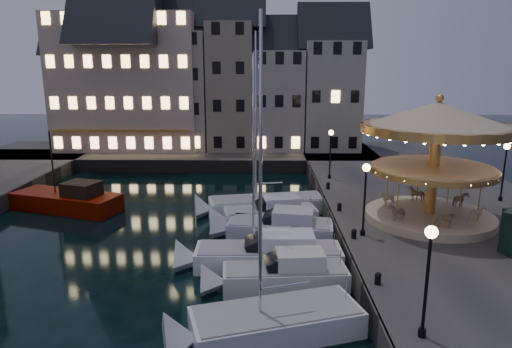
{
  "coord_description": "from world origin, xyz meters",
  "views": [
    {
      "loc": [
        1.52,
        -23.58,
        10.71
      ],
      "look_at": [
        1.0,
        8.0,
        3.2
      ],
      "focal_mm": 32.0,
      "sensor_mm": 36.0,
      "label": 1
    }
  ],
  "objects_px": {
    "streetlamp_d": "(505,164)",
    "bollard_b": "(354,233)",
    "bollard_a": "(378,278)",
    "motorboat_e": "(265,216)",
    "motorboat_d": "(274,228)",
    "streetlamp_c": "(331,147)",
    "bollard_d": "(328,185)",
    "motorboat_c": "(261,255)",
    "streetlamp_b": "(365,189)",
    "motorboat_b": "(276,277)",
    "bollard_c": "(339,206)",
    "streetlamp_a": "(428,266)",
    "motorboat_a": "(263,325)",
    "red_fishing_boat": "(69,201)",
    "carousel": "(436,139)",
    "motorboat_f": "(259,206)"
  },
  "relations": [
    {
      "from": "bollard_a",
      "to": "bollard_c",
      "type": "height_order",
      "value": "same"
    },
    {
      "from": "streetlamp_b",
      "to": "bollard_d",
      "type": "xyz_separation_m",
      "value": [
        -0.6,
        10.0,
        -2.41
      ]
    },
    {
      "from": "motorboat_a",
      "to": "motorboat_d",
      "type": "height_order",
      "value": "motorboat_a"
    },
    {
      "from": "bollard_b",
      "to": "motorboat_d",
      "type": "distance_m",
      "value": 5.59
    },
    {
      "from": "bollard_a",
      "to": "bollard_b",
      "type": "xyz_separation_m",
      "value": [
        0.0,
        5.5,
        0.0
      ]
    },
    {
      "from": "streetlamp_b",
      "to": "bollard_b",
      "type": "relative_size",
      "value": 7.32
    },
    {
      "from": "streetlamp_b",
      "to": "motorboat_e",
      "type": "distance_m",
      "value": 8.45
    },
    {
      "from": "motorboat_d",
      "to": "motorboat_f",
      "type": "bearing_deg",
      "value": 100.79
    },
    {
      "from": "bollard_d",
      "to": "motorboat_c",
      "type": "xyz_separation_m",
      "value": [
        -5.19,
        -11.49,
        -0.92
      ]
    },
    {
      "from": "motorboat_c",
      "to": "streetlamp_a",
      "type": "bearing_deg",
      "value": -55.74
    },
    {
      "from": "motorboat_e",
      "to": "streetlamp_b",
      "type": "bearing_deg",
      "value": -43.83
    },
    {
      "from": "bollard_d",
      "to": "red_fishing_boat",
      "type": "relative_size",
      "value": 0.06
    },
    {
      "from": "streetlamp_b",
      "to": "motorboat_b",
      "type": "xyz_separation_m",
      "value": [
        -5.02,
        -4.04,
        -3.38
      ]
    },
    {
      "from": "bollard_d",
      "to": "bollard_a",
      "type": "bearing_deg",
      "value": -90.0
    },
    {
      "from": "streetlamp_b",
      "to": "motorboat_c",
      "type": "distance_m",
      "value": 6.85
    },
    {
      "from": "red_fishing_boat",
      "to": "bollard_a",
      "type": "bearing_deg",
      "value": -35.85
    },
    {
      "from": "streetlamp_b",
      "to": "bollard_d",
      "type": "distance_m",
      "value": 10.3
    },
    {
      "from": "bollard_d",
      "to": "motorboat_b",
      "type": "xyz_separation_m",
      "value": [
        -4.42,
        -14.04,
        -0.96
      ]
    },
    {
      "from": "streetlamp_c",
      "to": "bollard_a",
      "type": "height_order",
      "value": "streetlamp_c"
    },
    {
      "from": "streetlamp_b",
      "to": "motorboat_a",
      "type": "relative_size",
      "value": 0.31
    },
    {
      "from": "streetlamp_d",
      "to": "motorboat_e",
      "type": "bearing_deg",
      "value": -174.46
    },
    {
      "from": "streetlamp_c",
      "to": "motorboat_e",
      "type": "relative_size",
      "value": 0.56
    },
    {
      "from": "motorboat_d",
      "to": "streetlamp_c",
      "type": "bearing_deg",
      "value": 64.95
    },
    {
      "from": "streetlamp_b",
      "to": "carousel",
      "type": "relative_size",
      "value": 0.47
    },
    {
      "from": "motorboat_d",
      "to": "bollard_c",
      "type": "bearing_deg",
      "value": 20.84
    },
    {
      "from": "motorboat_d",
      "to": "streetlamp_a",
      "type": "bearing_deg",
      "value": -68.76
    },
    {
      "from": "bollard_a",
      "to": "bollard_c",
      "type": "distance_m",
      "value": 10.5
    },
    {
      "from": "red_fishing_boat",
      "to": "streetlamp_a",
      "type": "bearing_deg",
      "value": -41.89
    },
    {
      "from": "streetlamp_a",
      "to": "motorboat_a",
      "type": "xyz_separation_m",
      "value": [
        -5.68,
        1.87,
        -3.48
      ]
    },
    {
      "from": "bollard_b",
      "to": "red_fishing_boat",
      "type": "distance_m",
      "value": 21.74
    },
    {
      "from": "streetlamp_b",
      "to": "bollard_b",
      "type": "distance_m",
      "value": 2.54
    },
    {
      "from": "streetlamp_d",
      "to": "bollard_b",
      "type": "xyz_separation_m",
      "value": [
        -11.9,
        -7.5,
        -2.41
      ]
    },
    {
      "from": "streetlamp_b",
      "to": "motorboat_b",
      "type": "height_order",
      "value": "streetlamp_b"
    },
    {
      "from": "streetlamp_a",
      "to": "bollard_d",
      "type": "relative_size",
      "value": 7.32
    },
    {
      "from": "bollard_a",
      "to": "streetlamp_d",
      "type": "bearing_deg",
      "value": 47.53
    },
    {
      "from": "motorboat_b",
      "to": "red_fishing_boat",
      "type": "height_order",
      "value": "red_fishing_boat"
    },
    {
      "from": "streetlamp_c",
      "to": "motorboat_d",
      "type": "xyz_separation_m",
      "value": [
        -4.99,
        -10.67,
        -3.38
      ]
    },
    {
      "from": "red_fishing_boat",
      "to": "bollard_d",
      "type": "bearing_deg",
      "value": 4.79
    },
    {
      "from": "streetlamp_c",
      "to": "motorboat_c",
      "type": "height_order",
      "value": "motorboat_c"
    },
    {
      "from": "bollard_b",
      "to": "bollard_c",
      "type": "relative_size",
      "value": 1.0
    },
    {
      "from": "bollard_a",
      "to": "bollard_d",
      "type": "relative_size",
      "value": 1.0
    },
    {
      "from": "streetlamp_d",
      "to": "bollard_d",
      "type": "xyz_separation_m",
      "value": [
        -11.9,
        3.0,
        -2.41
      ]
    },
    {
      "from": "bollard_a",
      "to": "motorboat_e",
      "type": "distance_m",
      "value": 12.45
    },
    {
      "from": "bollard_d",
      "to": "motorboat_a",
      "type": "distance_m",
      "value": 18.86
    },
    {
      "from": "streetlamp_d",
      "to": "bollard_c",
      "type": "relative_size",
      "value": 7.32
    },
    {
      "from": "motorboat_b",
      "to": "motorboat_c",
      "type": "distance_m",
      "value": 2.66
    },
    {
      "from": "carousel",
      "to": "bollard_d",
      "type": "bearing_deg",
      "value": 125.67
    },
    {
      "from": "motorboat_d",
      "to": "motorboat_f",
      "type": "xyz_separation_m",
      "value": [
        -0.98,
        5.16,
        -0.11
      ]
    },
    {
      "from": "streetlamp_b",
      "to": "motorboat_e",
      "type": "relative_size",
      "value": 0.56
    },
    {
      "from": "motorboat_c",
      "to": "red_fishing_boat",
      "type": "height_order",
      "value": "motorboat_c"
    }
  ]
}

